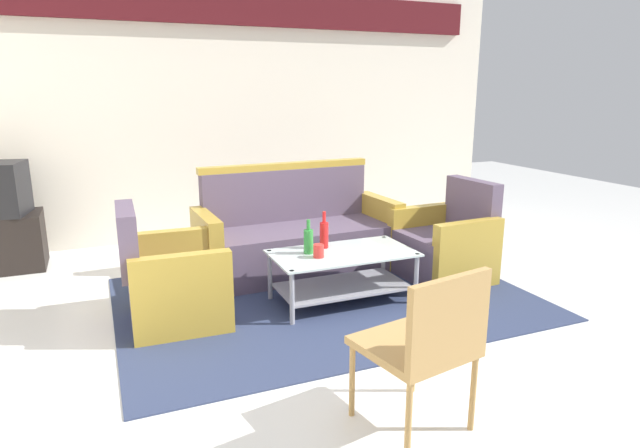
% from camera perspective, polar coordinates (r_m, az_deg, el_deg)
% --- Properties ---
extents(ground_plane, '(14.00, 14.00, 0.00)m').
position_cam_1_polar(ground_plane, '(3.73, 3.47, -11.98)').
color(ground_plane, white).
extents(wall_back, '(6.52, 0.19, 2.80)m').
position_cam_1_polar(wall_back, '(6.24, -9.00, 12.44)').
color(wall_back, silver).
rests_on(wall_back, ground).
extents(rug, '(3.19, 2.26, 0.01)m').
position_cam_1_polar(rug, '(4.37, 0.59, -7.81)').
color(rug, '#2D3856').
rests_on(rug, ground).
extents(couch, '(1.83, 0.81, 0.96)m').
position_cam_1_polar(couch, '(4.93, -2.43, -1.46)').
color(couch, '#5B4C60').
rests_on(couch, rug).
extents(armchair_left, '(0.72, 0.78, 0.85)m').
position_cam_1_polar(armchair_left, '(4.03, -15.36, -6.01)').
color(armchair_left, '#5B4C60').
rests_on(armchair_left, rug).
extents(armchair_right, '(0.74, 0.80, 0.85)m').
position_cam_1_polar(armchair_right, '(4.89, 13.10, -2.29)').
color(armchair_right, '#5B4C60').
rests_on(armchair_right, rug).
extents(coffee_table, '(1.10, 0.60, 0.40)m').
position_cam_1_polar(coffee_table, '(4.22, 2.37, -4.78)').
color(coffee_table, silver).
rests_on(coffee_table, rug).
extents(bottle_red, '(0.07, 0.07, 0.29)m').
position_cam_1_polar(bottle_red, '(4.26, 0.43, -1.08)').
color(bottle_red, red).
rests_on(bottle_red, coffee_table).
extents(bottle_green, '(0.07, 0.07, 0.27)m').
position_cam_1_polar(bottle_green, '(4.12, -1.22, -1.77)').
color(bottle_green, '#2D8C38').
rests_on(bottle_green, coffee_table).
extents(cup, '(0.08, 0.08, 0.10)m').
position_cam_1_polar(cup, '(4.04, -0.15, -2.85)').
color(cup, red).
rests_on(cup, coffee_table).
extents(wicker_chair, '(0.56, 0.56, 0.84)m').
position_cam_1_polar(wicker_chair, '(2.64, 11.24, -11.80)').
color(wicker_chair, '#AD844C').
rests_on(wicker_chair, ground).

